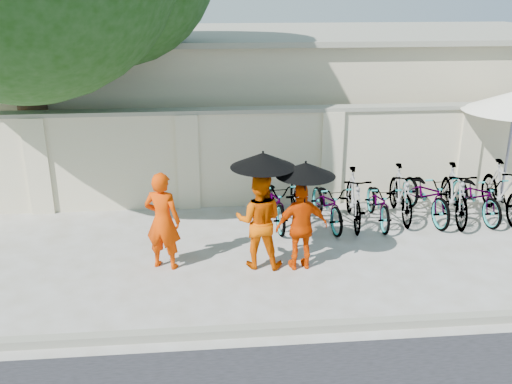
{
  "coord_description": "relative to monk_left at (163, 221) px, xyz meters",
  "views": [
    {
      "loc": [
        -0.67,
        -8.25,
        4.44
      ],
      "look_at": [
        0.2,
        0.89,
        1.1
      ],
      "focal_mm": 40.0,
      "sensor_mm": 36.0,
      "label": 1
    }
  ],
  "objects": [
    {
      "name": "bike_6",
      "position": [
        5.11,
        1.67,
        -0.32
      ],
      "size": [
        0.89,
        1.98,
        1.01
      ],
      "primitive_type": "imported",
      "rotation": [
        0.0,
        0.0,
        0.12
      ],
      "color": "slate",
      "rests_on": "ground"
    },
    {
      "name": "parasol_right",
      "position": [
        2.27,
        -0.33,
        0.92
      ],
      "size": [
        0.95,
        0.95,
        1.02
      ],
      "color": "black",
      "rests_on": "ground"
    },
    {
      "name": "bike_4",
      "position": [
        4.09,
        1.49,
        -0.4
      ],
      "size": [
        0.63,
        1.65,
        0.86
      ],
      "primitive_type": "imported",
      "rotation": [
        0.0,
        0.0,
        -0.04
      ],
      "color": "slate",
      "rests_on": "ground"
    },
    {
      "name": "bike_5",
      "position": [
        4.6,
        1.72,
        -0.3
      ],
      "size": [
        0.64,
        1.78,
        1.05
      ],
      "primitive_type": "imported",
      "rotation": [
        0.0,
        0.0,
        -0.08
      ],
      "color": "slate",
      "rests_on": "ground"
    },
    {
      "name": "bike_7",
      "position": [
        5.62,
        1.51,
        -0.28
      ],
      "size": [
        0.77,
        1.88,
        1.1
      ],
      "primitive_type": "imported",
      "rotation": [
        0.0,
        0.0,
        -0.14
      ],
      "color": "slate",
      "rests_on": "ground"
    },
    {
      "name": "bike_2",
      "position": [
        3.07,
        1.5,
        -0.38
      ],
      "size": [
        0.8,
        1.76,
        0.89
      ],
      "primitive_type": "imported",
      "rotation": [
        0.0,
        0.0,
        0.12
      ],
      "color": "slate",
      "rests_on": "ground"
    },
    {
      "name": "bike_9",
      "position": [
        6.64,
        1.55,
        -0.26
      ],
      "size": [
        0.61,
        1.9,
        1.13
      ],
      "primitive_type": "imported",
      "rotation": [
        0.0,
        0.0,
        -0.04
      ],
      "color": "slate",
      "rests_on": "ground"
    },
    {
      "name": "ground",
      "position": [
        1.37,
        -0.4,
        -0.83
      ],
      "size": [
        80.0,
        80.0,
        0.0
      ],
      "primitive_type": "plane",
      "color": "#B4B4B4"
    },
    {
      "name": "compound_wall",
      "position": [
        2.37,
        2.8,
        0.17
      ],
      "size": [
        20.0,
        0.3,
        2.0
      ],
      "primitive_type": "cube",
      "color": "beige",
      "rests_on": "ground"
    },
    {
      "name": "monk_right",
      "position": [
        2.25,
        -0.25,
        -0.09
      ],
      "size": [
        0.9,
        0.46,
        1.48
      ],
      "primitive_type": "imported",
      "rotation": [
        0.0,
        0.0,
        3.27
      ],
      "color": "#D93A00",
      "rests_on": "ground"
    },
    {
      "name": "bike_1",
      "position": [
        2.56,
        1.7,
        -0.3
      ],
      "size": [
        0.58,
        1.79,
        1.06
      ],
      "primitive_type": "imported",
      "rotation": [
        0.0,
        0.0,
        0.05
      ],
      "color": "slate",
      "rests_on": "ground"
    },
    {
      "name": "parasol_center",
      "position": [
        1.62,
        -0.18,
        1.04
      ],
      "size": [
        1.04,
        1.04,
        1.07
      ],
      "color": "black",
      "rests_on": "ground"
    },
    {
      "name": "bike_8",
      "position": [
        6.13,
        1.6,
        -0.36
      ],
      "size": [
        0.81,
        1.85,
        0.94
      ],
      "primitive_type": "imported",
      "rotation": [
        0.0,
        0.0,
        0.11
      ],
      "color": "slate",
      "rests_on": "ground"
    },
    {
      "name": "bike_0",
      "position": [
        2.05,
        1.65,
        -0.36
      ],
      "size": [
        0.8,
        1.84,
        0.94
      ],
      "primitive_type": "imported",
      "rotation": [
        0.0,
        0.0,
        0.1
      ],
      "color": "slate",
      "rests_on": "ground"
    },
    {
      "name": "monk_left",
      "position": [
        0.0,
        0.0,
        0.0
      ],
      "size": [
        0.7,
        0.58,
        1.66
      ],
      "primitive_type": "imported",
      "rotation": [
        0.0,
        0.0,
        2.8
      ],
      "color": "#DC3700",
      "rests_on": "ground"
    },
    {
      "name": "kerb",
      "position": [
        1.37,
        -2.1,
        -0.77
      ],
      "size": [
        40.0,
        0.16,
        0.12
      ],
      "primitive_type": "cube",
      "color": "gray",
      "rests_on": "ground"
    },
    {
      "name": "monk_center",
      "position": [
        1.57,
        -0.1,
        -0.02
      ],
      "size": [
        0.9,
        0.76,
        1.62
      ],
      "primitive_type": "imported",
      "rotation": [
        0.0,
        0.0,
        2.93
      ],
      "color": "#D85000",
      "rests_on": "ground"
    },
    {
      "name": "bike_3",
      "position": [
        3.58,
        1.5,
        -0.29
      ],
      "size": [
        0.7,
        1.83,
        1.07
      ],
      "primitive_type": "imported",
      "rotation": [
        0.0,
        0.0,
        -0.11
      ],
      "color": "slate",
      "rests_on": "ground"
    },
    {
      "name": "building_behind",
      "position": [
        3.37,
        6.6,
        0.77
      ],
      "size": [
        14.0,
        6.0,
        3.2
      ],
      "primitive_type": "cube",
      "color": "#C0B994",
      "rests_on": "ground"
    }
  ]
}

